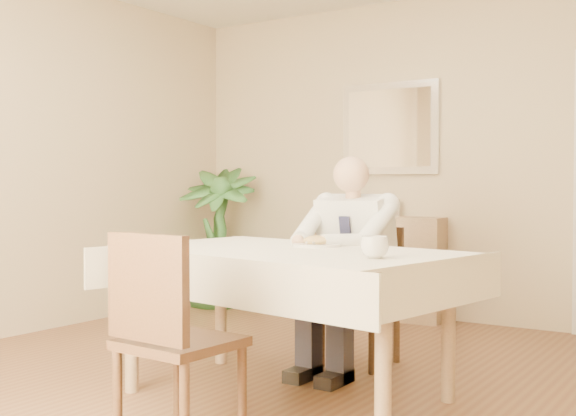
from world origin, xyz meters
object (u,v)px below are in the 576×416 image
Objects in this scene: chair_near at (167,329)px; coffee_mug at (375,247)px; potted_palm at (217,236)px; seated_man at (343,252)px; dining_table at (286,266)px; sideboard at (381,267)px; chair_far at (365,287)px.

chair_near is 7.16× the size of coffee_mug.
chair_near is 0.71× the size of potted_palm.
chair_near is 0.71× the size of seated_man.
seated_man is (-0.02, 1.50, 0.19)m from chair_near.
potted_palm is (-2.06, 2.00, -0.05)m from dining_table.
potted_palm reaches higher than dining_table.
sideboard reaches higher than dining_table.
seated_man is at bearing -76.78° from sideboard.
sideboard is (-0.58, 1.41, -0.05)m from chair_far.
coffee_mug is (0.58, -0.17, 0.13)m from dining_table.
potted_palm reaches higher than chair_far.
chair_near reaches higher than chair_far.
dining_table is 15.17× the size of coffee_mug.
chair_near is at bearing -54.34° from potted_palm.
chair_far is at bearing -28.75° from potted_palm.
seated_man is at bearing 94.53° from chair_near.
coffee_mug reaches higher than sideboard.
chair_far is 1.24m from coffee_mug.
sideboard is at bearing 115.32° from coffee_mug.
coffee_mug is (0.58, -1.05, 0.34)m from chair_far.
seated_man is 1.81m from sideboard.
coffee_mug is (0.58, -0.77, 0.11)m from seated_man.
potted_palm is at bearing -175.16° from sideboard.
chair_far is 0.93× the size of chair_near.
chair_near is (0.02, -0.90, -0.17)m from dining_table.
coffee_mug is (0.56, 0.73, 0.30)m from chair_near.
seated_man is (-0.00, -0.28, 0.23)m from chair_far.
chair_near is 0.86× the size of sideboard.
chair_near is at bearing -94.69° from chair_far.
dining_table is 2.12× the size of chair_near.
potted_palm reaches higher than sideboard.
sideboard is 0.83× the size of potted_palm.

